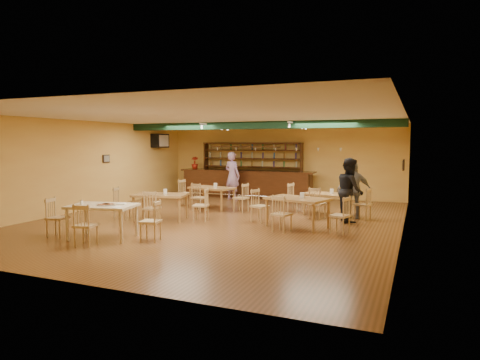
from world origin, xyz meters
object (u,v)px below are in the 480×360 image
at_px(dining_table_d, 297,213).
at_px(near_table, 103,222).
at_px(dining_table_c, 161,207).
at_px(patron_bar, 232,176).
at_px(dining_table_b, 327,204).
at_px(dining_table_a, 212,198).
at_px(bar_counter, 246,184).
at_px(patron_right_a, 350,190).

bearing_deg(dining_table_d, near_table, -124.73).
height_order(dining_table_c, patron_bar, patron_bar).
height_order(dining_table_b, dining_table_c, dining_table_c).
xyz_separation_m(dining_table_a, patron_bar, (-0.30, 2.41, 0.59)).
bearing_deg(near_table, dining_table_c, 81.16).
height_order(bar_counter, dining_table_a, bar_counter).
bearing_deg(dining_table_b, patron_right_a, -30.09).
xyz_separation_m(dining_table_a, near_table, (-0.31, -5.15, 0.03)).
distance_m(dining_table_d, patron_right_a, 1.87).
distance_m(dining_table_a, patron_right_a, 4.83).
xyz_separation_m(dining_table_b, patron_right_a, (0.80, -0.80, 0.57)).
bearing_deg(patron_bar, near_table, 106.80).
bearing_deg(patron_bar, bar_counter, -90.50).
distance_m(bar_counter, dining_table_d, 6.41).
distance_m(dining_table_b, dining_table_c, 5.11).
height_order(bar_counter, patron_right_a, patron_right_a).
bearing_deg(near_table, patron_bar, 78.39).
xyz_separation_m(dining_table_a, dining_table_b, (3.95, 0.11, -0.02)).
bearing_deg(patron_right_a, near_table, 111.41).
height_order(dining_table_b, dining_table_d, dining_table_d).
height_order(dining_table_b, near_table, near_table).
distance_m(dining_table_d, near_table, 4.97).
height_order(dining_table_a, patron_right_a, patron_right_a).
height_order(dining_table_b, patron_bar, patron_bar).
bearing_deg(patron_right_a, dining_table_b, 25.03).
bearing_deg(patron_bar, patron_right_a, 165.30).
relative_size(dining_table_d, patron_bar, 0.84).
xyz_separation_m(dining_table_b, patron_bar, (-4.25, 2.31, 0.61)).
bearing_deg(dining_table_b, patron_bar, 166.41).
xyz_separation_m(dining_table_b, near_table, (-4.26, -5.26, 0.05)).
distance_m(dining_table_b, patron_right_a, 1.27).
bearing_deg(patron_right_a, dining_table_d, 119.14).
height_order(dining_table_a, patron_bar, patron_bar).
relative_size(bar_counter, patron_right_a, 3.10).
relative_size(dining_table_a, dining_table_b, 1.06).
xyz_separation_m(dining_table_d, patron_right_a, (1.18, 1.36, 0.52)).
height_order(dining_table_a, dining_table_d, dining_table_d).
distance_m(dining_table_b, near_table, 6.77).
xyz_separation_m(dining_table_d, near_table, (-3.89, -3.10, 0.00)).
bearing_deg(patron_right_a, patron_bar, 38.43).
height_order(dining_table_c, near_table, near_table).
bearing_deg(near_table, bar_counter, 76.63).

